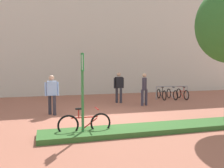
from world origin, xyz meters
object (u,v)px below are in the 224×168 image
object	(u,v)px
bike_rack_cluster	(172,94)
person_shirt_white	(52,92)
person_suited_dark	(119,86)
parking_sign_post	(82,82)
person_suited_navy	(144,87)
bike_at_sign	(85,124)
bollard_steel	(143,95)

from	to	relation	value
bike_rack_cluster	person_shirt_white	size ratio (longest dim) A/B	1.22
person_shirt_white	person_suited_dark	size ratio (longest dim) A/B	1.00
parking_sign_post	person_shirt_white	world-z (taller)	parking_sign_post
bike_rack_cluster	person_suited_navy	bearing A→B (deg)	-147.13
bike_at_sign	bollard_steel	bearing A→B (deg)	51.32
person_shirt_white	bike_at_sign	bearing A→B (deg)	-75.03
bike_at_sign	bike_rack_cluster	xyz separation A→B (m)	(6.47, 6.07, -0.00)
bike_at_sign	bike_rack_cluster	size ratio (longest dim) A/B	0.80
parking_sign_post	bike_at_sign	bearing A→B (deg)	64.20
person_shirt_white	person_suited_navy	bearing A→B (deg)	12.82
bike_rack_cluster	bollard_steel	size ratio (longest dim) A/B	2.33
bike_at_sign	bike_rack_cluster	distance (m)	8.87
person_suited_navy	bike_rack_cluster	bearing A→B (deg)	32.87
person_suited_dark	bollard_steel	bearing A→B (deg)	-16.95
person_suited_navy	bollard_steel	bearing A→B (deg)	71.19
bike_rack_cluster	parking_sign_post	bearing A→B (deg)	-136.40
person_shirt_white	person_suited_navy	size ratio (longest dim) A/B	1.00
bike_at_sign	person_shirt_white	distance (m)	3.48
parking_sign_post	person_suited_dark	world-z (taller)	parking_sign_post
bike_rack_cluster	person_suited_dark	xyz separation A→B (m)	(-3.63, -0.48, 0.63)
parking_sign_post	person_suited_navy	xyz separation A→B (m)	(3.97, 4.57, -0.67)
bike_rack_cluster	person_suited_navy	size ratio (longest dim) A/B	1.22
parking_sign_post	bike_rack_cluster	distance (m)	9.15
person_shirt_white	person_suited_navy	xyz separation A→B (m)	(4.77, 1.09, 0.00)
parking_sign_post	person_shirt_white	xyz separation A→B (m)	(-0.80, 3.49, -0.67)
bike_at_sign	person_suited_dark	xyz separation A→B (m)	(2.84, 5.59, 0.63)
parking_sign_post	person_shirt_white	size ratio (longest dim) A/B	1.48
bike_rack_cluster	bike_at_sign	bearing A→B (deg)	-136.85
bike_at_sign	person_suited_dark	distance (m)	6.30
bollard_steel	person_shirt_white	size ratio (longest dim) A/B	0.52
bike_at_sign	bollard_steel	xyz separation A→B (m)	(4.15, 5.19, 0.10)
bike_at_sign	bollard_steel	distance (m)	6.65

